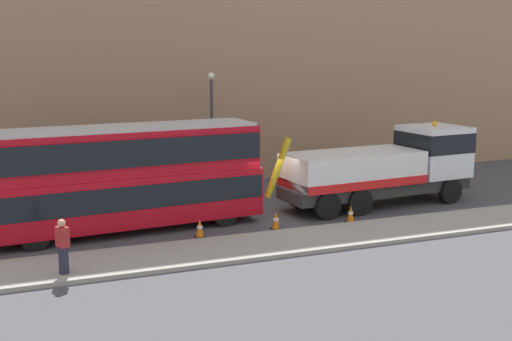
% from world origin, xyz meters
% --- Properties ---
extents(ground_plane, '(120.00, 120.00, 0.00)m').
position_xyz_m(ground_plane, '(0.00, 0.00, 0.00)').
color(ground_plane, '#424247').
extents(near_kerb, '(60.00, 2.80, 0.15)m').
position_xyz_m(near_kerb, '(0.00, -4.20, 0.07)').
color(near_kerb, gray).
rests_on(near_kerb, ground_plane).
extents(building_facade, '(60.00, 1.50, 16.00)m').
position_xyz_m(building_facade, '(0.00, 7.98, 8.07)').
color(building_facade, '#9E7A5B').
rests_on(building_facade, ground_plane).
extents(recovery_tow_truck, '(10.23, 3.36, 3.67)m').
position_xyz_m(recovery_tow_truck, '(5.68, -0.25, 1.76)').
color(recovery_tow_truck, '#2D2D2D').
rests_on(recovery_tow_truck, ground_plane).
extents(double_decker_bus, '(11.18, 3.44, 4.06)m').
position_xyz_m(double_decker_bus, '(-6.19, -0.29, 2.23)').
color(double_decker_bus, '#B70C19').
rests_on(double_decker_bus, ground_plane).
extents(pedestrian_onlooker, '(0.42, 0.48, 1.71)m').
position_xyz_m(pedestrian_onlooker, '(-8.71, -4.90, 0.99)').
color(pedestrian_onlooker, '#232333').
rests_on(pedestrian_onlooker, near_kerb).
extents(traffic_cone_near_bus, '(0.36, 0.36, 0.72)m').
position_xyz_m(traffic_cone_near_bus, '(-3.61, -2.22, 0.34)').
color(traffic_cone_near_bus, orange).
rests_on(traffic_cone_near_bus, ground_plane).
extents(traffic_cone_midway, '(0.36, 0.36, 0.72)m').
position_xyz_m(traffic_cone_midway, '(-0.54, -2.25, 0.34)').
color(traffic_cone_midway, orange).
rests_on(traffic_cone_midway, ground_plane).
extents(traffic_cone_near_truck, '(0.36, 0.36, 0.72)m').
position_xyz_m(traffic_cone_near_truck, '(2.68, -2.42, 0.34)').
color(traffic_cone_near_truck, orange).
rests_on(traffic_cone_near_truck, ground_plane).
extents(street_lamp, '(0.36, 0.36, 5.83)m').
position_xyz_m(street_lamp, '(-0.57, 5.79, 3.47)').
color(street_lamp, '#38383D').
rests_on(street_lamp, ground_plane).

